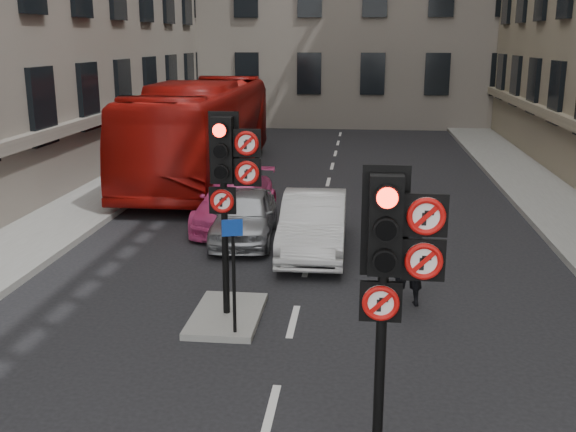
% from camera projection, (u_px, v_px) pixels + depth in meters
% --- Properties ---
extents(pavement_left, '(3.00, 50.00, 0.16)m').
position_uv_depth(pavement_left, '(70.00, 209.00, 19.44)').
color(pavement_left, gray).
rests_on(pavement_left, ground).
extents(centre_island, '(1.20, 2.00, 0.12)m').
position_uv_depth(centre_island, '(227.00, 315.00, 12.09)').
color(centre_island, gray).
rests_on(centre_island, ground).
extents(signal_near, '(0.91, 0.40, 3.58)m').
position_uv_depth(signal_near, '(392.00, 257.00, 7.31)').
color(signal_near, black).
rests_on(signal_near, ground).
extents(signal_far, '(0.91, 0.40, 3.58)m').
position_uv_depth(signal_far, '(228.00, 171.00, 11.39)').
color(signal_far, black).
rests_on(signal_far, centre_island).
extents(car_silver, '(1.68, 3.75, 1.25)m').
position_uv_depth(car_silver, '(244.00, 215.00, 16.68)').
color(car_silver, '#989A9F').
rests_on(car_silver, ground).
extents(car_white, '(1.53, 4.20, 1.38)m').
position_uv_depth(car_white, '(314.00, 224.00, 15.69)').
color(car_white, silver).
rests_on(car_white, ground).
extents(car_pink, '(1.85, 4.34, 1.25)m').
position_uv_depth(car_pink, '(236.00, 202.00, 18.06)').
color(car_pink, '#DA4086').
rests_on(car_pink, ground).
extents(bus_red, '(2.95, 12.32, 3.43)m').
position_uv_depth(bus_red, '(203.00, 130.00, 23.86)').
color(bus_red, maroon).
rests_on(bus_red, ground).
extents(motorcycle, '(0.57, 1.63, 0.96)m').
position_uv_depth(motorcycle, '(301.00, 240.00, 15.12)').
color(motorcycle, black).
rests_on(motorcycle, ground).
extents(motorcyclist, '(0.74, 0.56, 1.85)m').
position_uv_depth(motorcyclist, '(408.00, 258.00, 12.48)').
color(motorcyclist, black).
rests_on(motorcyclist, ground).
extents(info_sign, '(0.33, 0.14, 1.96)m').
position_uv_depth(info_sign, '(233.00, 260.00, 10.93)').
color(info_sign, black).
rests_on(info_sign, centre_island).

